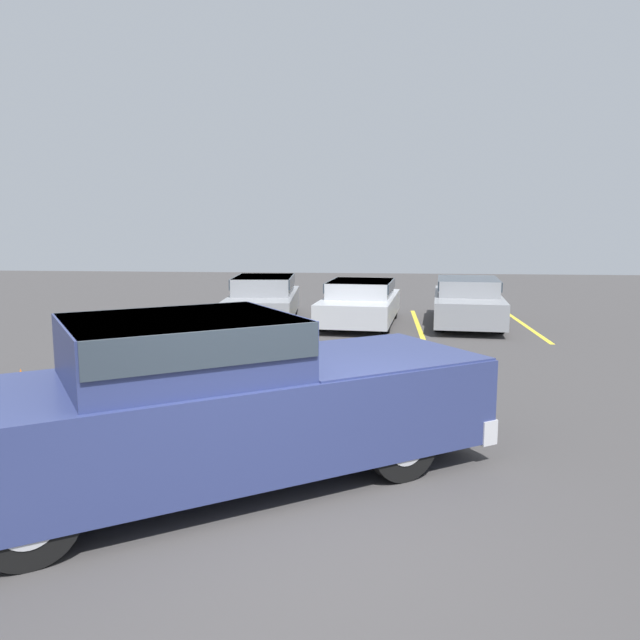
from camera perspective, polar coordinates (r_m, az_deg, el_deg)
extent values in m
plane|color=#423F3F|center=(5.77, -2.62, -18.68)|extent=(60.00, 60.00, 0.00)
cube|color=yellow|center=(17.72, -9.88, -0.08)|extent=(0.12, 5.36, 0.01)
cube|color=yellow|center=(17.18, -0.65, -0.22)|extent=(0.12, 5.36, 0.01)
cube|color=yellow|center=(17.12, 8.90, -0.36)|extent=(0.12, 5.36, 0.01)
cube|color=yellow|center=(17.53, 18.27, -0.48)|extent=(0.12, 5.36, 0.01)
cube|color=navy|center=(6.52, -9.88, -8.78)|extent=(5.99, 4.89, 0.94)
cube|color=navy|center=(6.25, -12.64, -2.42)|extent=(2.75, 2.65, 0.59)
cube|color=#2D3842|center=(6.22, -12.68, -1.23)|extent=(2.75, 2.67, 0.32)
cube|color=navy|center=(7.20, 4.32, -3.54)|extent=(2.84, 2.74, 0.13)
cube|color=silver|center=(7.97, 10.50, -8.17)|extent=(1.25, 1.72, 0.28)
cylinder|color=black|center=(7.97, 0.70, -7.70)|extent=(0.86, 0.72, 0.81)
cylinder|color=#ADADB2|center=(7.97, 0.70, -7.70)|extent=(0.56, 0.53, 0.45)
cylinder|color=black|center=(6.73, 7.20, -10.88)|extent=(0.86, 0.72, 0.81)
cylinder|color=#ADADB2|center=(6.73, 7.20, -10.88)|extent=(0.56, 0.53, 0.45)
cylinder|color=black|center=(7.05, -26.03, -10.81)|extent=(0.86, 0.72, 0.81)
cylinder|color=#ADADB2|center=(7.05, -26.03, -10.81)|extent=(0.56, 0.53, 0.45)
cylinder|color=black|center=(5.61, -25.29, -15.77)|extent=(0.86, 0.72, 0.81)
cylinder|color=#ADADB2|center=(5.61, -25.29, -15.77)|extent=(0.56, 0.53, 0.45)
cube|color=gray|center=(17.56, -5.15, 1.47)|extent=(2.08, 4.60, 0.60)
cube|color=gray|center=(17.59, -5.15, 3.23)|extent=(1.71, 2.44, 0.47)
cube|color=#2D3842|center=(17.58, -5.15, 3.54)|extent=(1.78, 2.40, 0.28)
cylinder|color=black|center=(16.23, -3.03, 0.34)|extent=(0.28, 0.63, 0.62)
cylinder|color=#ADADB2|center=(16.23, -3.03, 0.34)|extent=(0.27, 0.36, 0.34)
cylinder|color=black|center=(16.41, -8.22, 0.35)|extent=(0.28, 0.63, 0.62)
cylinder|color=#ADADB2|center=(16.41, -8.22, 0.35)|extent=(0.27, 0.36, 0.34)
cylinder|color=black|center=(18.80, -2.46, 1.48)|extent=(0.28, 0.63, 0.62)
cylinder|color=#ADADB2|center=(18.80, -2.46, 1.48)|extent=(0.27, 0.36, 0.34)
cylinder|color=black|center=(18.95, -6.96, 1.48)|extent=(0.28, 0.63, 0.62)
cylinder|color=#ADADB2|center=(18.95, -6.96, 1.48)|extent=(0.27, 0.36, 0.34)
cube|color=#B7BABF|center=(16.88, 3.71, 1.20)|extent=(2.23, 4.43, 0.58)
cube|color=#B7BABF|center=(16.91, 3.76, 2.91)|extent=(1.81, 2.37, 0.42)
cube|color=#2D3842|center=(16.90, 3.77, 3.19)|extent=(1.88, 2.33, 0.25)
cylinder|color=black|center=(15.60, 6.02, 0.02)|extent=(0.27, 0.67, 0.65)
cylinder|color=#ADADB2|center=(15.60, 6.02, 0.02)|extent=(0.25, 0.38, 0.36)
cylinder|color=black|center=(15.81, 0.28, 0.19)|extent=(0.27, 0.67, 0.65)
cylinder|color=#ADADB2|center=(15.81, 0.28, 0.19)|extent=(0.25, 0.38, 0.36)
cylinder|color=black|center=(18.05, 6.71, 1.18)|extent=(0.27, 0.67, 0.65)
cylinder|color=#ADADB2|center=(18.05, 6.71, 1.18)|extent=(0.25, 0.38, 0.36)
cylinder|color=black|center=(18.23, 1.73, 1.31)|extent=(0.27, 0.67, 0.65)
cylinder|color=#ADADB2|center=(18.23, 1.73, 1.31)|extent=(0.25, 0.38, 0.36)
cube|color=gray|center=(17.31, 13.31, 1.28)|extent=(2.15, 4.75, 0.64)
cube|color=gray|center=(17.34, 13.36, 3.04)|extent=(1.74, 2.53, 0.42)
cube|color=#2D3842|center=(17.33, 13.37, 3.32)|extent=(1.80, 2.49, 0.25)
cylinder|color=black|center=(16.06, 16.10, 0.01)|extent=(0.30, 0.69, 0.67)
cylinder|color=#ADADB2|center=(16.06, 16.10, 0.01)|extent=(0.28, 0.39, 0.37)
cylinder|color=black|center=(15.99, 10.87, 0.16)|extent=(0.30, 0.69, 0.67)
cylinder|color=#ADADB2|center=(15.99, 10.87, 0.16)|extent=(0.28, 0.39, 0.37)
cylinder|color=black|center=(18.70, 15.37, 1.21)|extent=(0.30, 0.69, 0.67)
cylinder|color=#ADADB2|center=(18.70, 15.37, 1.21)|extent=(0.28, 0.39, 0.37)
cylinder|color=black|center=(18.64, 10.88, 1.34)|extent=(0.30, 0.69, 0.67)
cylinder|color=#ADADB2|center=(18.64, 10.88, 1.34)|extent=(0.28, 0.39, 0.37)
cube|color=black|center=(10.36, -25.51, -6.95)|extent=(0.43, 0.43, 0.03)
cone|color=orange|center=(10.29, -25.61, -5.53)|extent=(0.33, 0.33, 0.56)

